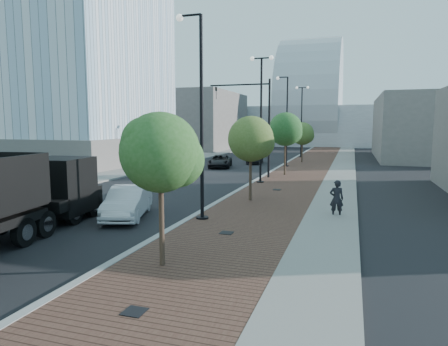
% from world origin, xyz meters
% --- Properties ---
extents(ground, '(220.00, 220.00, 0.00)m').
position_xyz_m(ground, '(0.00, 0.00, 0.00)').
color(ground, black).
extents(sidewalk, '(7.00, 140.00, 0.12)m').
position_xyz_m(sidewalk, '(3.50, 40.00, 0.06)').
color(sidewalk, '#4C2D23').
rests_on(sidewalk, ground).
extents(concrete_strip, '(2.40, 140.00, 0.13)m').
position_xyz_m(concrete_strip, '(6.20, 40.00, 0.07)').
color(concrete_strip, slate).
rests_on(concrete_strip, ground).
extents(curb, '(0.30, 140.00, 0.14)m').
position_xyz_m(curb, '(0.00, 40.00, 0.07)').
color(curb, gray).
rests_on(curb, ground).
extents(west_sidewalk, '(4.00, 140.00, 0.12)m').
position_xyz_m(west_sidewalk, '(-13.00, 40.00, 0.06)').
color(west_sidewalk, slate).
rests_on(west_sidewalk, ground).
extents(dump_truck, '(3.96, 13.52, 3.33)m').
position_xyz_m(dump_truck, '(-5.23, 4.80, 1.40)').
color(dump_truck, black).
rests_on(dump_truck, ground).
extents(white_sedan, '(2.93, 4.77, 1.48)m').
position_xyz_m(white_sedan, '(-3.02, 9.57, 0.74)').
color(white_sedan, silver).
rests_on(white_sedan, ground).
extents(dark_car_mid, '(3.08, 5.01, 1.29)m').
position_xyz_m(dark_car_mid, '(-5.84, 31.81, 0.65)').
color(dark_car_mid, black).
rests_on(dark_car_mid, ground).
extents(dark_car_far, '(2.36, 4.46, 1.23)m').
position_xyz_m(dark_car_far, '(-3.42, 37.00, 0.62)').
color(dark_car_far, black).
rests_on(dark_car_far, ground).
extents(pedestrian, '(0.72, 0.53, 1.79)m').
position_xyz_m(pedestrian, '(6.41, 12.66, 0.90)').
color(pedestrian, black).
rests_on(pedestrian, ground).
extents(streetlight_1, '(1.44, 0.56, 9.21)m').
position_xyz_m(streetlight_1, '(0.49, 10.00, 4.34)').
color(streetlight_1, black).
rests_on(streetlight_1, ground).
extents(streetlight_2, '(1.72, 0.56, 9.28)m').
position_xyz_m(streetlight_2, '(0.60, 22.00, 4.82)').
color(streetlight_2, black).
rests_on(streetlight_2, ground).
extents(streetlight_3, '(1.44, 0.56, 9.21)m').
position_xyz_m(streetlight_3, '(0.49, 34.00, 4.34)').
color(streetlight_3, black).
rests_on(streetlight_3, ground).
extents(streetlight_4, '(1.72, 0.56, 9.28)m').
position_xyz_m(streetlight_4, '(0.60, 46.00, 4.82)').
color(streetlight_4, black).
rests_on(streetlight_4, ground).
extents(traffic_mast, '(5.09, 0.20, 8.00)m').
position_xyz_m(traffic_mast, '(-0.30, 25.00, 4.98)').
color(traffic_mast, black).
rests_on(traffic_mast, ground).
extents(tree_0, '(2.45, 2.41, 4.78)m').
position_xyz_m(tree_0, '(1.65, 4.02, 3.56)').
color(tree_0, '#382619').
rests_on(tree_0, ground).
extents(tree_1, '(2.58, 2.56, 4.88)m').
position_xyz_m(tree_1, '(1.65, 15.02, 3.59)').
color(tree_1, '#382619').
rests_on(tree_1, ground).
extents(tree_2, '(2.84, 2.84, 5.42)m').
position_xyz_m(tree_2, '(1.65, 27.02, 3.99)').
color(tree_2, '#382619').
rests_on(tree_2, ground).
extents(tree_3, '(2.59, 2.57, 4.64)m').
position_xyz_m(tree_3, '(1.65, 39.02, 3.35)').
color(tree_3, '#382619').
rests_on(tree_3, ground).
extents(tower_podium, '(19.00, 19.00, 3.00)m').
position_xyz_m(tower_podium, '(-24.00, 32.00, 1.50)').
color(tower_podium, '#68625D').
rests_on(tower_podium, ground).
extents(convention_center, '(50.00, 30.00, 50.00)m').
position_xyz_m(convention_center, '(-2.00, 85.00, 6.00)').
color(convention_center, '#9CA1A5').
rests_on(convention_center, ground).
extents(commercial_block_nw, '(14.00, 20.00, 10.00)m').
position_xyz_m(commercial_block_nw, '(-20.00, 60.00, 5.00)').
color(commercial_block_nw, '#605B57').
rests_on(commercial_block_nw, ground).
extents(commercial_block_ne, '(12.00, 22.00, 8.00)m').
position_xyz_m(commercial_block_ne, '(16.00, 50.00, 4.00)').
color(commercial_block_ne, '#645F5A').
rests_on(commercial_block_ne, ground).
extents(utility_cover_0, '(0.50, 0.50, 0.02)m').
position_xyz_m(utility_cover_0, '(2.40, 1.00, 0.13)').
color(utility_cover_0, black).
rests_on(utility_cover_0, sidewalk).
extents(utility_cover_1, '(0.50, 0.50, 0.02)m').
position_xyz_m(utility_cover_1, '(2.40, 8.00, 0.13)').
color(utility_cover_1, black).
rests_on(utility_cover_1, sidewalk).
extents(utility_cover_2, '(0.50, 0.50, 0.02)m').
position_xyz_m(utility_cover_2, '(2.40, 19.00, 0.13)').
color(utility_cover_2, black).
rests_on(utility_cover_2, sidewalk).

